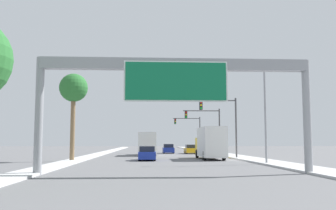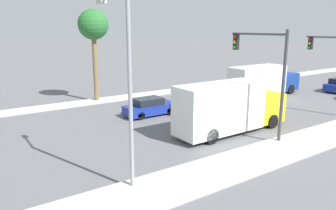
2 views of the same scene
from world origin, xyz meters
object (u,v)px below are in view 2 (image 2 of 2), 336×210
Objects in this scene: car_mid_right at (150,107)px; truck_box_primary at (229,108)px; traffic_light_near_intersection at (267,67)px; street_lamp_right at (125,76)px; palm_tree_background at (93,27)px; truck_box_secondary at (262,81)px.

truck_box_primary reaches higher than car_mid_right.
street_lamp_right is (1.05, -10.53, 0.41)m from traffic_light_near_intersection.
traffic_light_near_intersection reaches higher than car_mid_right.
truck_box_primary is 15.82m from palm_tree_background.
palm_tree_background is (-7.44, -1.57, 6.45)m from car_mid_right.
traffic_light_near_intersection is at bearing -49.98° from truck_box_secondary.
truck_box_secondary is at bearing 64.29° from palm_tree_background.
car_mid_right is 0.52× the size of street_lamp_right.
palm_tree_background is at bearing -115.71° from truck_box_secondary.
car_mid_right is 13.92m from truck_box_secondary.
street_lamp_right is at bearing -36.06° from car_mid_right.
car_mid_right is 9.97m from palm_tree_background.
street_lamp_right is (2.97, -9.27, 3.31)m from truck_box_primary.
palm_tree_background reaches higher than street_lamp_right.
traffic_light_near_intersection is (1.92, 1.26, 2.90)m from truck_box_primary.
truck_box_secondary is 1.02× the size of palm_tree_background.
car_mid_right is at bearing -90.00° from truck_box_secondary.
palm_tree_background is (-14.44, -3.58, 5.37)m from truck_box_primary.
palm_tree_background reaches higher than truck_box_primary.
car_mid_right is at bearing -159.85° from traffic_light_near_intersection.
palm_tree_background is (-7.44, -15.46, 5.52)m from truck_box_secondary.
palm_tree_background is at bearing -163.50° from traffic_light_near_intersection.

